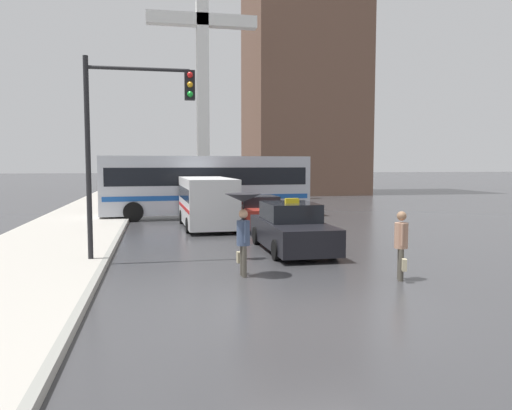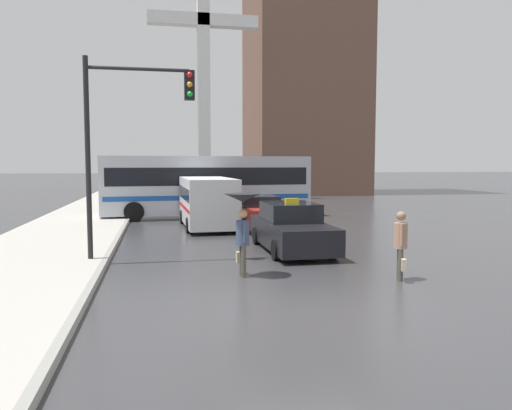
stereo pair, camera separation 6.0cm
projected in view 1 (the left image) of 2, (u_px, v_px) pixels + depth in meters
ground_plane at (313, 312)px, 9.30m from camera, size 300.00×300.00×0.00m
taxi at (291, 229)px, 15.95m from camera, size 1.91×4.75×1.68m
sedan_red at (259, 213)px, 21.59m from camera, size 1.91×4.13×1.38m
ambulance_van at (207, 200)px, 21.71m from camera, size 2.21×5.56×2.16m
city_bus at (206, 184)px, 25.88m from camera, size 10.79×3.30×3.16m
pedestrian_with_umbrella at (243, 214)px, 12.17m from camera, size 0.91×0.91×2.05m
pedestrian_man at (401, 241)px, 11.82m from camera, size 0.41×0.61×1.65m
traffic_light at (131, 123)px, 13.60m from camera, size 2.96×0.38×5.64m
building_tower_near at (303, 1)px, 46.31m from camera, size 10.09×9.92×35.79m
monument_cross at (202, 59)px, 37.65m from camera, size 8.28×0.90×18.81m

